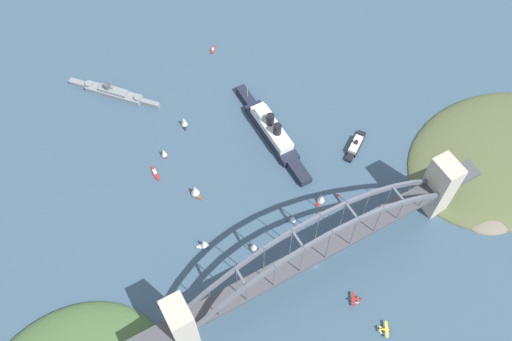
% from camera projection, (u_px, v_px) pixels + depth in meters
% --- Properties ---
extents(ground_plane, '(1400.00, 1400.00, 0.00)m').
position_uv_depth(ground_plane, '(316.00, 266.00, 358.37)').
color(ground_plane, '#385166').
extents(harbor_arch_bridge, '(249.69, 18.90, 62.15)m').
position_uv_depth(harbor_arch_bridge, '(320.00, 249.00, 335.80)').
color(harbor_arch_bridge, '#BCB29E').
rests_on(harbor_arch_bridge, ground).
extents(headland_east_shore, '(153.79, 114.28, 17.17)m').
position_uv_depth(headland_east_shore, '(502.00, 160.00, 403.64)').
color(headland_east_shore, '#515B38').
rests_on(headland_east_shore, ground).
extents(ocean_liner, '(13.95, 101.84, 21.08)m').
position_uv_depth(ocean_liner, '(272.00, 131.00, 410.76)').
color(ocean_liner, '#1E2333').
rests_on(ocean_liner, ground).
extents(naval_cruiser, '(55.19, 61.99, 16.48)m').
position_uv_depth(naval_cruiser, '(113.00, 92.00, 435.17)').
color(naval_cruiser, gray).
rests_on(naval_cruiser, ground).
extents(harbor_ferry_steamer, '(27.47, 20.79, 7.93)m').
position_uv_depth(harbor_ferry_steamer, '(355.00, 145.00, 407.71)').
color(harbor_ferry_steamer, black).
rests_on(harbor_ferry_steamer, ground).
extents(seaplane_taxiing_near_bridge, '(8.14, 9.50, 4.74)m').
position_uv_depth(seaplane_taxiing_near_bridge, '(385.00, 330.00, 333.89)').
color(seaplane_taxiing_near_bridge, '#B7B7B2').
rests_on(seaplane_taxiing_near_bridge, ground).
extents(seaplane_second_in_formation, '(7.59, 8.69, 4.76)m').
position_uv_depth(seaplane_second_in_formation, '(354.00, 300.00, 344.18)').
color(seaplane_second_in_formation, '#B7B7B2').
rests_on(seaplane_second_in_formation, ground).
extents(small_boat_0, '(3.33, 13.01, 1.99)m').
position_uv_depth(small_boat_0, '(155.00, 173.00, 396.65)').
color(small_boat_0, '#B2231E').
rests_on(small_boat_0, ground).
extents(small_boat_1, '(5.53, 8.16, 8.75)m').
position_uv_depth(small_boat_1, '(254.00, 246.00, 361.58)').
color(small_boat_1, black).
rests_on(small_boat_1, ground).
extents(small_boat_2, '(9.05, 6.63, 10.52)m').
position_uv_depth(small_boat_2, '(321.00, 198.00, 380.55)').
color(small_boat_2, '#B2231E').
rests_on(small_boat_2, ground).
extents(small_boat_3, '(4.34, 7.51, 8.67)m').
position_uv_depth(small_boat_3, '(164.00, 153.00, 402.20)').
color(small_boat_3, '#B2231E').
rests_on(small_boat_3, ground).
extents(small_boat_4, '(6.10, 8.41, 10.02)m').
position_uv_depth(small_boat_4, '(184.00, 122.00, 417.05)').
color(small_boat_4, black).
rests_on(small_boat_4, ground).
extents(small_boat_5, '(6.96, 5.56, 7.75)m').
position_uv_depth(small_boat_5, '(293.00, 218.00, 373.28)').
color(small_boat_5, '#234C8C').
rests_on(small_boat_5, ground).
extents(small_boat_6, '(7.79, 6.77, 2.54)m').
position_uv_depth(small_boat_6, '(213.00, 50.00, 463.17)').
color(small_boat_6, '#B2231E').
rests_on(small_boat_6, ground).
extents(small_boat_7, '(8.54, 6.12, 9.66)m').
position_uv_depth(small_boat_7, '(204.00, 243.00, 362.31)').
color(small_boat_7, silver).
rests_on(small_boat_7, ground).
extents(small_boat_8, '(7.28, 11.01, 10.62)m').
position_uv_depth(small_boat_8, '(195.00, 190.00, 383.83)').
color(small_boat_8, brown).
rests_on(small_boat_8, ground).
extents(channel_marker_buoy, '(2.20, 2.20, 2.75)m').
position_uv_depth(channel_marker_buoy, '(338.00, 195.00, 386.21)').
color(channel_marker_buoy, red).
rests_on(channel_marker_buoy, ground).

